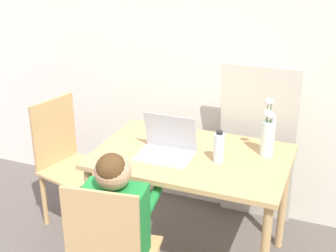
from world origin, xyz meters
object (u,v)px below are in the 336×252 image
laptop (167,146)px  flower_vase (268,133)px  chair_spare (68,162)px  water_bottle (219,147)px  person_seated (119,215)px

laptop → flower_vase: flower_vase is taller
chair_spare → water_bottle: (1.14, -0.14, 0.38)m
person_seated → water_bottle: person_seated is taller
person_seated → laptop: size_ratio=3.09×
person_seated → water_bottle: bearing=-131.7°
person_seated → flower_vase: (0.62, 0.75, 0.26)m
chair_spare → laptop: size_ratio=2.78×
laptop → water_bottle: (0.31, 0.02, 0.04)m
flower_vase → person_seated: bearing=-129.5°
flower_vase → water_bottle: 0.31m
chair_spare → laptop: 0.91m
person_seated → laptop: person_seated is taller
laptop → flower_vase: size_ratio=0.92×
person_seated → flower_vase: 1.00m
laptop → water_bottle: laptop is taller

